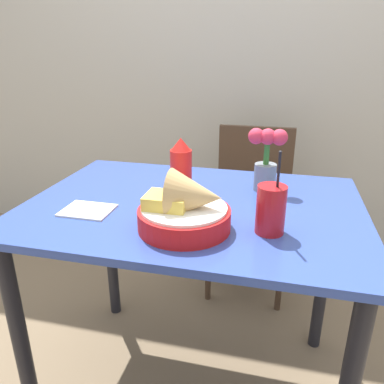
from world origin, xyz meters
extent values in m
plane|color=#7A664C|center=(0.00, 0.00, 0.00)|extent=(12.00, 12.00, 0.00)
cube|color=#B7B2A3|center=(0.00, 1.23, 1.30)|extent=(7.00, 0.06, 2.60)
cube|color=#334C9E|center=(0.00, 0.00, 0.76)|extent=(1.08, 0.76, 0.02)
cylinder|color=black|center=(-0.48, -0.32, 0.37)|extent=(0.05, 0.05, 0.75)
cylinder|color=black|center=(-0.48, 0.32, 0.37)|extent=(0.05, 0.05, 0.75)
cylinder|color=black|center=(0.48, 0.32, 0.37)|extent=(0.05, 0.05, 0.75)
cylinder|color=#473323|center=(-0.05, 0.53, 0.22)|extent=(0.03, 0.03, 0.43)
cylinder|color=#473323|center=(0.31, 0.53, 0.22)|extent=(0.03, 0.03, 0.43)
cylinder|color=#473323|center=(-0.05, 0.89, 0.22)|extent=(0.03, 0.03, 0.43)
cylinder|color=#473323|center=(0.31, 0.89, 0.22)|extent=(0.03, 0.03, 0.43)
cube|color=#473323|center=(0.13, 0.71, 0.44)|extent=(0.40, 0.40, 0.02)
cube|color=#473323|center=(0.13, 0.89, 0.65)|extent=(0.40, 0.03, 0.40)
cylinder|color=red|center=(0.02, -0.18, 0.80)|extent=(0.26, 0.26, 0.06)
cylinder|color=white|center=(0.02, -0.18, 0.83)|extent=(0.24, 0.24, 0.01)
cone|color=tan|center=(0.05, -0.18, 0.87)|extent=(0.14, 0.14, 0.14)
cube|color=#E5C14C|center=(-0.03, -0.20, 0.85)|extent=(0.12, 0.09, 0.04)
cylinder|color=red|center=(-0.05, 0.04, 0.85)|extent=(0.07, 0.07, 0.16)
cone|color=red|center=(-0.05, 0.04, 0.95)|extent=(0.06, 0.06, 0.04)
cylinder|color=red|center=(0.25, -0.15, 0.84)|extent=(0.08, 0.08, 0.13)
cylinder|color=black|center=(0.25, -0.15, 0.83)|extent=(0.07, 0.07, 0.11)
cylinder|color=black|center=(0.26, -0.15, 0.90)|extent=(0.01, 0.08, 0.22)
cylinder|color=gray|center=(0.22, 0.18, 0.82)|extent=(0.08, 0.08, 0.10)
cylinder|color=#33722D|center=(0.22, 0.18, 0.91)|extent=(0.02, 0.02, 0.09)
sphere|color=#DB334C|center=(0.22, 0.18, 0.96)|extent=(0.06, 0.06, 0.06)
sphere|color=#DB334C|center=(0.18, 0.18, 0.96)|extent=(0.06, 0.06, 0.06)
sphere|color=#DB334C|center=(0.25, 0.18, 0.96)|extent=(0.06, 0.06, 0.06)
cube|color=white|center=(-0.30, -0.14, 0.77)|extent=(0.15, 0.12, 0.01)
camera|label=1|loc=(0.26, -1.09, 1.24)|focal=35.00mm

